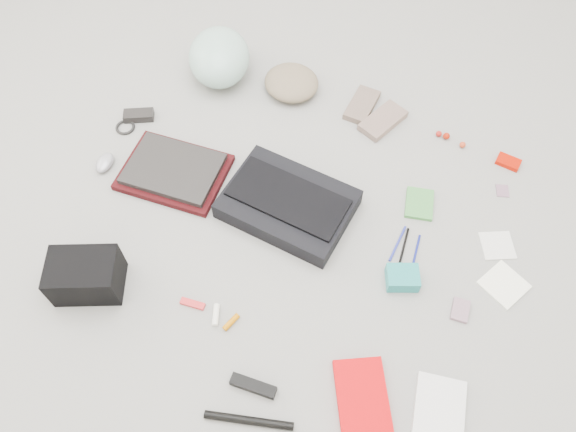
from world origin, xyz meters
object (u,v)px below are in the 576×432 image
(bike_helmet, at_px, (219,57))
(camera_bag, at_px, (86,276))
(accordion_wallet, at_px, (402,278))
(messenger_bag, at_px, (288,204))
(book_red, at_px, (362,396))
(laptop, at_px, (173,169))

(bike_helmet, distance_m, camera_bag, 1.01)
(bike_helmet, height_order, accordion_wallet, bike_helmet)
(camera_bag, xyz_separation_m, accordion_wallet, (0.93, 0.34, -0.04))
(camera_bag, distance_m, accordion_wallet, 0.99)
(accordion_wallet, bearing_deg, camera_bag, -178.77)
(messenger_bag, distance_m, book_red, 0.67)
(laptop, relative_size, camera_bag, 1.52)
(camera_bag, height_order, accordion_wallet, camera_bag)
(bike_helmet, bearing_deg, messenger_bag, -70.62)
(messenger_bag, distance_m, bike_helmet, 0.72)
(laptop, distance_m, camera_bag, 0.49)
(laptop, relative_size, bike_helmet, 1.06)
(book_red, height_order, accordion_wallet, accordion_wallet)
(messenger_bag, height_order, accordion_wallet, messenger_bag)
(laptop, bearing_deg, accordion_wallet, -9.76)
(laptop, relative_size, accordion_wallet, 3.17)
(bike_helmet, bearing_deg, camera_bag, -113.50)
(laptop, relative_size, book_red, 1.49)
(camera_bag, distance_m, book_red, 0.91)
(laptop, xyz_separation_m, bike_helmet, (-0.04, 0.53, 0.05))
(camera_bag, relative_size, accordion_wallet, 2.08)
(camera_bag, bearing_deg, laptop, 62.25)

